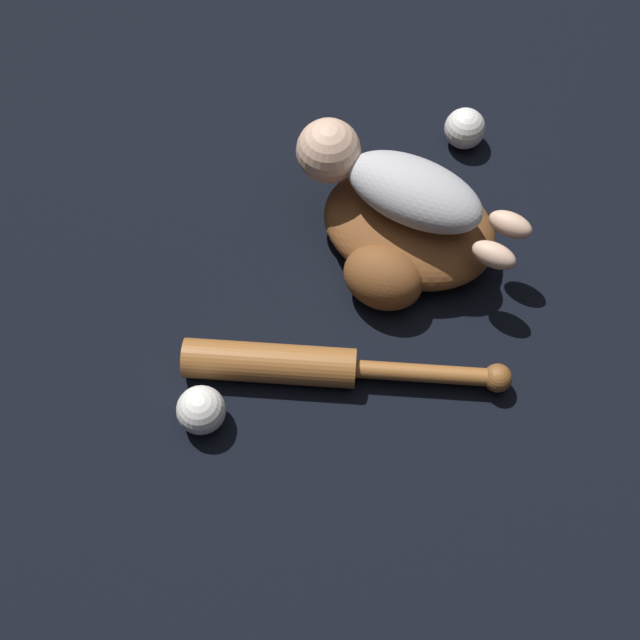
% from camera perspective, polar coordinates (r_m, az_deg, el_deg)
% --- Properties ---
extents(ground_plane, '(6.00, 6.00, 0.00)m').
position_cam_1_polar(ground_plane, '(1.52, 7.30, 5.49)').
color(ground_plane, black).
extents(baseball_glove, '(0.36, 0.33, 0.10)m').
position_cam_1_polar(baseball_glove, '(1.45, 5.45, 5.44)').
color(baseball_glove, brown).
rests_on(baseball_glove, ground).
extents(baby_figure, '(0.37, 0.25, 0.10)m').
position_cam_1_polar(baby_figure, '(1.39, 4.65, 8.82)').
color(baby_figure, '#B2B2B7').
rests_on(baby_figure, baseball_glove).
extents(baseball_bat, '(0.50, 0.08, 0.06)m').
position_cam_1_polar(baseball_bat, '(1.35, -0.91, -2.93)').
color(baseball_bat, '#9E602D').
rests_on(baseball_bat, ground).
extents(baseball, '(0.07, 0.07, 0.07)m').
position_cam_1_polar(baseball, '(1.33, -7.62, -5.74)').
color(baseball, white).
rests_on(baseball, ground).
extents(baseball_spare, '(0.07, 0.07, 0.07)m').
position_cam_1_polar(baseball_spare, '(1.62, 9.25, 12.00)').
color(baseball_spare, white).
rests_on(baseball_spare, ground).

